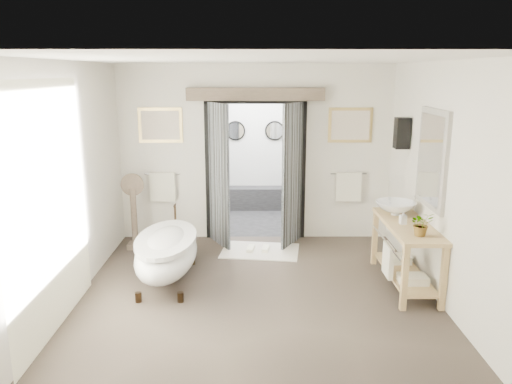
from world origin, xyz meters
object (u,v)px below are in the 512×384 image
Objects in this scene: clawfoot_tub at (167,252)px; basin at (395,208)px; vanity at (404,249)px; rug at (260,251)px.

basin is (3.11, 0.29, 0.52)m from clawfoot_tub.
clawfoot_tub reaches higher than vanity.
clawfoot_tub is at bearing -137.49° from rug.
basin reaches higher than rug.
rug is at bearing 145.75° from vanity.
vanity is 1.33× the size of rug.
vanity is at bearing -2.18° from clawfoot_tub.
clawfoot_tub is at bearing -169.42° from basin.
rug is (1.27, 1.16, -0.41)m from clawfoot_tub.
vanity is at bearing -34.25° from rug.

